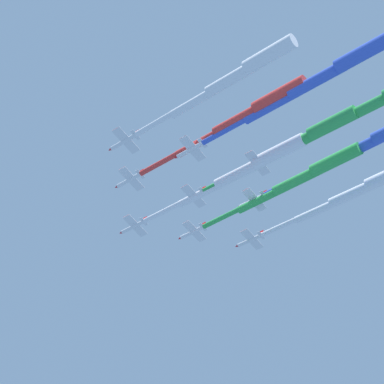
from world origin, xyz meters
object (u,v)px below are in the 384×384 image
(jet_trail_port, at_px, (358,149))
(jet_starboard_mid, at_px, (230,79))
(jet_lead, at_px, (240,172))
(jet_port_mid, at_px, (294,144))
(jet_trail_starboard, at_px, (368,107))
(jet_starboard_inner, at_px, (297,180))
(jet_port_outer, at_px, (352,193))
(jet_port_inner, at_px, (239,119))
(jet_starboard_outer, at_px, (318,79))

(jet_trail_port, bearing_deg, jet_starboard_mid, 85.55)
(jet_lead, height_order, jet_trail_port, jet_trail_port)
(jet_port_mid, bearing_deg, jet_trail_starboard, -169.23)
(jet_lead, xyz_separation_m, jet_starboard_inner, (-7.15, -14.46, 0.59))
(jet_port_outer, bearing_deg, jet_starboard_mid, 99.70)
(jet_port_outer, bearing_deg, jet_port_mid, 98.81)
(jet_port_mid, relative_size, jet_trail_starboard, 1.02)
(jet_port_inner, bearing_deg, jet_trail_starboard, -144.05)
(jet_port_inner, relative_size, jet_port_outer, 1.08)
(jet_starboard_mid, distance_m, jet_starboard_outer, 20.78)
(jet_starboard_mid, relative_size, jet_port_outer, 0.99)
(jet_starboard_outer, height_order, jet_trail_port, jet_starboard_outer)
(jet_port_outer, bearing_deg, jet_starboard_inner, 68.71)
(jet_port_inner, height_order, jet_port_outer, jet_port_inner)
(jet_port_inner, bearing_deg, jet_starboard_outer, -169.89)
(jet_lead, xyz_separation_m, jet_starboard_outer, (-35.40, 7.69, 1.93))
(jet_port_mid, bearing_deg, jet_port_outer, -81.19)
(jet_port_outer, xyz_separation_m, jet_starboard_outer, (-22.28, 37.47, 1.70))
(jet_port_inner, distance_m, jet_starboard_inner, 26.89)
(jet_starboard_outer, bearing_deg, jet_trail_port, -68.98)
(jet_port_inner, distance_m, jet_port_mid, 15.73)
(jet_port_mid, relative_size, jet_starboard_outer, 0.88)
(jet_lead, bearing_deg, jet_trail_port, -144.84)
(jet_starboard_inner, distance_m, jet_starboard_outer, 35.92)
(jet_starboard_mid, bearing_deg, jet_starboard_outer, -129.15)
(jet_trail_port, bearing_deg, jet_lead, 35.16)
(jet_trail_port, height_order, jet_trail_starboard, jet_trail_port)
(jet_starboard_outer, relative_size, jet_trail_starboard, 1.15)
(jet_port_outer, bearing_deg, jet_lead, 66.23)
(jet_port_inner, distance_m, jet_starboard_outer, 23.32)
(jet_starboard_inner, relative_size, jet_port_outer, 1.06)
(jet_starboard_inner, xyz_separation_m, jet_port_mid, (-10.14, 11.61, -0.67))
(jet_starboard_mid, height_order, jet_trail_port, jet_starboard_mid)
(jet_port_mid, xyz_separation_m, jet_trail_port, (-8.24, -15.13, 1.54))
(jet_starboard_mid, distance_m, jet_trail_starboard, 34.48)
(jet_lead, bearing_deg, jet_starboard_mid, 133.11)
(jet_port_inner, xyz_separation_m, jet_trail_starboard, (-25.62, -18.58, -3.13))
(jet_lead, xyz_separation_m, jet_starboard_mid, (-22.28, 23.80, 1.54))
(jet_starboard_mid, relative_size, jet_starboard_outer, 0.89)
(jet_lead, distance_m, jet_trail_port, 31.26)
(jet_port_inner, height_order, jet_starboard_outer, jet_port_inner)
(jet_trail_port, bearing_deg, jet_starboard_outer, 111.02)
(jet_trail_starboard, bearing_deg, jet_starboard_outer, 79.48)
(jet_port_inner, xyz_separation_m, jet_starboard_outer, (-22.92, -4.09, -1.20))
(jet_starboard_inner, height_order, jet_trail_port, jet_trail_port)
(jet_port_mid, distance_m, jet_trail_starboard, 21.17)
(jet_lead, xyz_separation_m, jet_port_mid, (-17.29, -2.85, -0.08))
(jet_port_inner, relative_size, jet_starboard_outer, 0.96)
(jet_starboard_inner, height_order, jet_starboard_mid, jet_starboard_mid)
(jet_starboard_inner, bearing_deg, jet_port_outer, -111.29)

